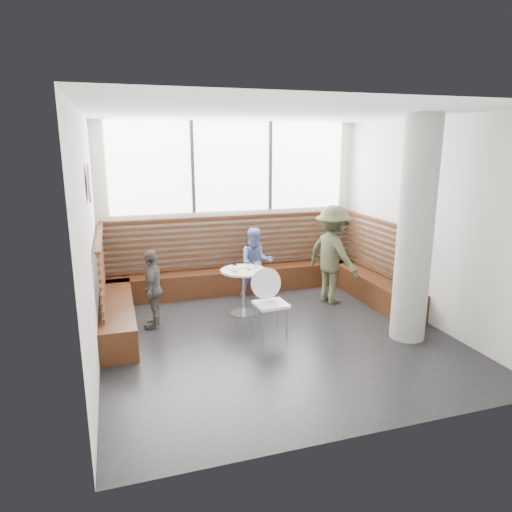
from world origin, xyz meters
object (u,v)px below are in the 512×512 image
object	(u,v)px
concrete_column	(415,231)
child_left	(153,289)
cafe_table	(243,282)
child_back	(256,263)
cafe_chair	(269,296)
adult_man	(333,255)

from	to	relation	value
concrete_column	child_left	bearing A→B (deg)	156.40
concrete_column	cafe_table	distance (m)	2.84
concrete_column	child_back	world-z (taller)	concrete_column
cafe_table	child_back	bearing A→B (deg)	59.22
cafe_table	cafe_chair	xyz separation A→B (m)	(0.14, -0.91, 0.03)
adult_man	child_left	bearing A→B (deg)	76.31
cafe_chair	adult_man	bearing A→B (deg)	29.17
child_back	child_left	world-z (taller)	child_back
adult_man	child_left	world-z (taller)	adult_man
adult_man	child_back	distance (m)	1.42
concrete_column	adult_man	bearing A→B (deg)	101.78
adult_man	child_left	xyz separation A→B (m)	(-3.18, -0.21, -0.26)
cafe_table	child_back	size ratio (longest dim) A/B	0.59
cafe_table	child_back	xyz separation A→B (m)	(0.47, 0.79, 0.10)
cafe_chair	child_left	bearing A→B (deg)	149.62
concrete_column	adult_man	size ratio (longest dim) A/B	1.82
cafe_chair	child_back	world-z (taller)	child_back
concrete_column	child_left	distance (m)	3.99
concrete_column	child_back	distance (m)	3.06
adult_man	child_back	bearing A→B (deg)	43.10
child_left	cafe_chair	bearing A→B (deg)	78.09
cafe_chair	cafe_table	bearing A→B (deg)	94.93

